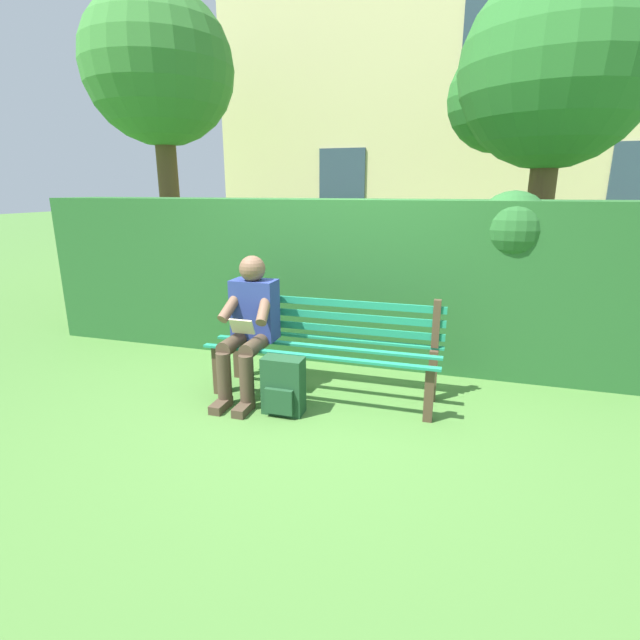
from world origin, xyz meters
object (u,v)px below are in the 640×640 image
Objects in this scene: person_seated at (249,323)px; tree_far at (156,75)px; park_bench at (326,343)px; backpack at (283,386)px; tree at (546,78)px.

tree_far is at bearing -48.46° from person_seated.
park_bench reaches higher than backpack.
park_bench is 5.65m from tree_far.
tree_far reaches higher than tree.
person_seated is 2.58× the size of backpack.
backpack is (-0.41, 0.28, -0.41)m from person_seated.
person_seated is 0.29× the size of tree.
tree_far is (3.40, -3.67, 3.17)m from backpack.
tree is 5.47m from tree_far.
tree is at bearing -128.09° from person_seated.
tree is (-2.46, -3.13, 2.35)m from person_seated.
backpack is at bearing 132.87° from tree_far.
tree_far is (5.45, -0.25, 0.41)m from tree.
backpack is (0.22, 0.48, -0.23)m from park_bench.
person_seated is 0.26× the size of tree_far.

